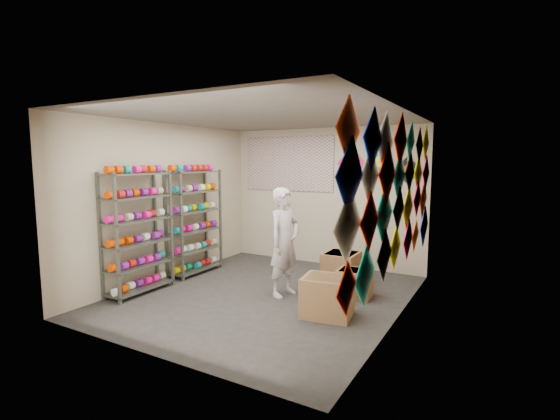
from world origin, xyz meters
The scene contains 12 objects.
ground centered at (0.00, 0.00, 0.00)m, with size 4.50×4.50×0.00m, color #272422.
room_walls centered at (0.00, 0.00, 1.64)m, with size 4.50×4.50×4.50m.
shelf_rack_front centered at (-1.78, -0.85, 0.95)m, with size 0.40×1.10×1.90m, color #4C5147.
shelf_rack_back centered at (-1.78, 0.45, 0.95)m, with size 0.40×1.10×1.90m, color #4C5147.
string_spools centered at (-1.78, -0.20, 1.05)m, with size 0.12×2.36×0.12m.
kite_wall_display centered at (1.98, -0.05, 1.65)m, with size 0.05×4.36×2.08m.
back_wall_kites centered at (1.03, 2.24, 2.00)m, with size 1.58×0.02×0.67m.
poster centered at (-0.80, 2.23, 2.00)m, with size 2.00×0.01×1.10m, color #5F51B0.
shopkeeper centered at (0.25, 0.17, 0.83)m, with size 0.50×0.67×1.66m, color beige.
carton_a centered at (1.17, -0.30, 0.27)m, with size 0.64×0.53×0.53m, color brown.
carton_b centered at (1.22, 0.64, 0.21)m, with size 0.51×0.41×0.41m, color brown.
carton_c centered at (0.79, 1.19, 0.26)m, with size 0.54×0.60×0.52m, color brown.
Camera 1 is at (3.18, -5.14, 2.06)m, focal length 26.00 mm.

